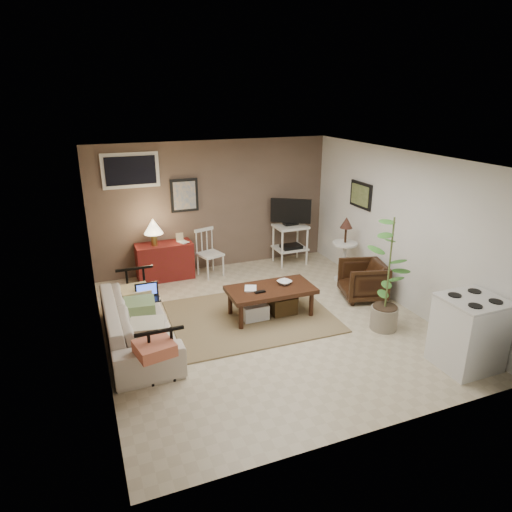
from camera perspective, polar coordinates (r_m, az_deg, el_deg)
name	(u,v)px	position (r m, az deg, el deg)	size (l,w,h in m)	color
floor	(265,323)	(6.79, 1.16, -8.34)	(5.00, 5.00, 0.00)	#C1B293
art_back	(184,195)	(8.36, -8.94, 7.50)	(0.50, 0.03, 0.60)	black
art_right	(361,195)	(8.16, 12.97, 7.43)	(0.03, 0.60, 0.45)	black
window	(131,170)	(8.13, -15.41, 10.27)	(0.96, 0.03, 0.60)	silver
rug	(251,316)	(6.95, -0.64, -7.53)	(2.36, 1.89, 0.02)	olive
coffee_table	(270,299)	(6.87, 1.77, -5.45)	(1.30, 0.68, 0.49)	#3E1F11
sofa	(137,316)	(6.29, -14.62, -7.23)	(2.10, 0.61, 0.82)	beige
sofa_pillows	(143,317)	(6.03, -13.90, -7.37)	(0.40, 2.00, 0.14)	beige
sofa_end_rails	(147,318)	(6.33, -13.48, -7.55)	(0.57, 2.10, 0.71)	black
laptop	(148,294)	(6.58, -13.40, -4.69)	(0.32, 0.24, 0.22)	black
red_console	(164,258)	(8.34, -11.45, -0.23)	(0.99, 0.44, 1.15)	maroon
spindle_chair	(210,254)	(8.37, -5.83, 0.22)	(0.49, 0.49, 0.87)	silver
tv_stand	(291,230)	(8.86, 4.34, 3.28)	(0.68, 0.50, 1.29)	silver
side_table	(345,242)	(8.17, 11.08, 1.79)	(0.44, 0.44, 1.17)	silver
armchair	(363,279)	(7.62, 13.23, -2.77)	(0.66, 0.62, 0.68)	black
potted_plant	(389,271)	(6.52, 16.28, -1.77)	(0.42, 0.42, 1.68)	gray
stove	(469,332)	(6.17, 25.06, -8.65)	(0.70, 0.65, 0.92)	silver
bowl	(285,277)	(6.90, 3.59, -2.70)	(0.21, 0.05, 0.21)	#3E1F11
book_table	(245,282)	(6.70, -1.43, -3.22)	(0.17, 0.02, 0.24)	#3E1F11
book_console	(179,238)	(8.20, -9.59, 2.25)	(0.15, 0.02, 0.20)	#3E1F11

